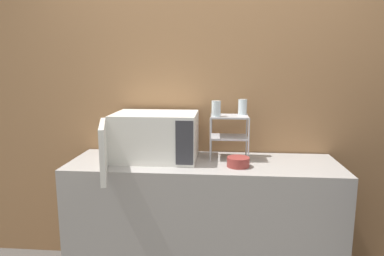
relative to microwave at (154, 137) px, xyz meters
The scene contains 7 objects.
wall_back 0.52m from the microwave, 40.23° to the left, with size 8.00×0.06×2.60m.
counter 0.71m from the microwave, ahead, with size 1.86×0.57×0.91m.
microwave is the anchor object (origin of this frame).
dish_rack 0.54m from the microwave, ahead, with size 0.27×0.21×0.31m.
glass_front_left 0.48m from the microwave, ahead, with size 0.06×0.06×0.11m.
glass_back_right 0.67m from the microwave, 13.20° to the left, with size 0.06×0.06×0.11m.
bowl 0.62m from the microwave, 12.13° to the right, with size 0.15×0.15×0.06m.
Camera 1 is at (0.12, -2.00, 1.56)m, focal length 32.00 mm.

